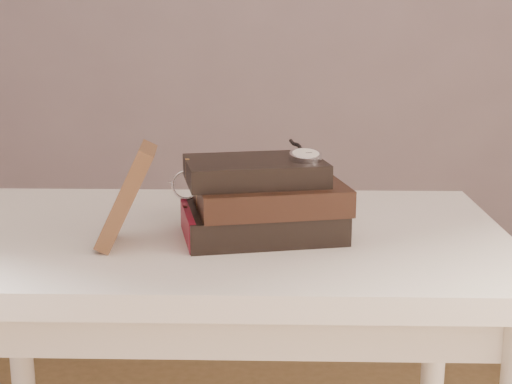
{
  "coord_description": "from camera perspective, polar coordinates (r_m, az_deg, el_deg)",
  "views": [
    {
      "loc": [
        0.1,
        -0.83,
        1.1
      ],
      "look_at": [
        0.07,
        0.32,
        0.82
      ],
      "focal_mm": 50.38,
      "sensor_mm": 36.0,
      "label": 1
    }
  ],
  "objects": [
    {
      "name": "journal",
      "position": [
        1.15,
        -10.25,
        -0.28
      ],
      "size": [
        0.11,
        0.11,
        0.16
      ],
      "primitive_type": "cube",
      "rotation": [
        0.0,
        0.46,
        0.11
      ],
      "color": "#452B1A",
      "rests_on": "table"
    },
    {
      "name": "book_stack",
      "position": [
        1.19,
        0.55,
        -0.7
      ],
      "size": [
        0.29,
        0.23,
        0.13
      ],
      "color": "black",
      "rests_on": "table"
    },
    {
      "name": "table",
      "position": [
        1.27,
        -3.29,
        -7.03
      ],
      "size": [
        1.0,
        0.6,
        0.75
      ],
      "color": "white",
      "rests_on": "ground"
    },
    {
      "name": "eyeglasses",
      "position": [
        1.26,
        -4.34,
        0.65
      ],
      "size": [
        0.13,
        0.14,
        0.05
      ],
      "color": "silver",
      "rests_on": "book_stack"
    },
    {
      "name": "pocket_watch",
      "position": [
        1.18,
        3.92,
        2.95
      ],
      "size": [
        0.06,
        0.16,
        0.02
      ],
      "color": "silver",
      "rests_on": "book_stack"
    }
  ]
}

